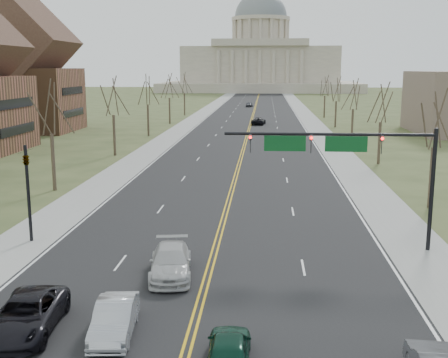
% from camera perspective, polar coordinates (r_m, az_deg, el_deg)
% --- Properties ---
extents(ground, '(600.00, 600.00, 0.00)m').
position_cam_1_polar(ground, '(21.79, -4.04, -17.71)').
color(ground, '#3A4824').
rests_on(ground, ground).
extents(road, '(20.00, 380.00, 0.01)m').
position_cam_1_polar(road, '(129.33, 2.97, 6.52)').
color(road, black).
rests_on(road, ground).
extents(cross_road, '(120.00, 14.00, 0.01)m').
position_cam_1_polar(cross_road, '(27.15, -2.20, -11.60)').
color(cross_road, black).
rests_on(cross_road, ground).
extents(sidewalk_left, '(4.00, 380.00, 0.03)m').
position_cam_1_polar(sidewalk_left, '(130.15, -2.36, 6.56)').
color(sidewalk_left, gray).
rests_on(sidewalk_left, ground).
extents(sidewalk_right, '(4.00, 380.00, 0.03)m').
position_cam_1_polar(sidewalk_right, '(129.62, 8.31, 6.44)').
color(sidewalk_right, gray).
rests_on(sidewalk_right, ground).
extents(center_line, '(0.42, 380.00, 0.01)m').
position_cam_1_polar(center_line, '(129.33, 2.97, 6.53)').
color(center_line, gold).
rests_on(center_line, road).
extents(edge_line_left, '(0.15, 380.00, 0.01)m').
position_cam_1_polar(edge_line_left, '(129.91, -1.39, 6.56)').
color(edge_line_left, silver).
rests_on(edge_line_left, road).
extents(edge_line_right, '(0.15, 380.00, 0.01)m').
position_cam_1_polar(edge_line_right, '(129.48, 7.33, 6.46)').
color(edge_line_right, silver).
rests_on(edge_line_right, road).
extents(capitol, '(90.00, 60.00, 50.00)m').
position_cam_1_polar(capitol, '(268.82, 3.70, 11.97)').
color(capitol, beige).
rests_on(capitol, ground).
extents(signal_mast, '(12.12, 0.44, 7.20)m').
position_cam_1_polar(signal_mast, '(33.03, 12.17, 2.66)').
color(signal_mast, black).
rests_on(signal_mast, ground).
extents(signal_left, '(0.32, 0.36, 6.00)m').
position_cam_1_polar(signal_left, '(36.06, -19.33, -0.33)').
color(signal_left, black).
rests_on(signal_left, ground).
extents(tree_r_0, '(3.74, 3.74, 8.50)m').
position_cam_1_polar(tree_r_0, '(44.87, 20.67, 5.40)').
color(tree_r_0, '#3B3023').
rests_on(tree_r_0, ground).
extents(tree_l_0, '(3.96, 3.96, 9.00)m').
position_cam_1_polar(tree_l_0, '(50.46, -17.24, 6.63)').
color(tree_l_0, '#3B3023').
rests_on(tree_l_0, ground).
extents(tree_r_1, '(3.74, 3.74, 8.50)m').
position_cam_1_polar(tree_r_1, '(64.25, 15.69, 7.24)').
color(tree_r_1, '#3B3023').
rests_on(tree_r_1, ground).
extents(tree_l_1, '(3.96, 3.96, 9.00)m').
position_cam_1_polar(tree_l_1, '(69.44, -11.22, 8.03)').
color(tree_l_1, '#3B3023').
rests_on(tree_l_1, ground).
extents(tree_r_2, '(3.74, 3.74, 8.50)m').
position_cam_1_polar(tree_r_2, '(83.92, 13.02, 8.20)').
color(tree_r_2, '#3B3023').
rests_on(tree_r_2, ground).
extents(tree_l_2, '(3.96, 3.96, 9.00)m').
position_cam_1_polar(tree_l_2, '(88.86, -7.79, 8.79)').
color(tree_l_2, '#3B3023').
rests_on(tree_l_2, ground).
extents(tree_r_3, '(3.74, 3.74, 8.50)m').
position_cam_1_polar(tree_r_3, '(103.72, 11.36, 8.79)').
color(tree_r_3, '#3B3023').
rests_on(tree_r_3, ground).
extents(tree_l_3, '(3.96, 3.96, 9.00)m').
position_cam_1_polar(tree_l_3, '(108.49, -5.59, 9.26)').
color(tree_l_3, '#3B3023').
rests_on(tree_l_3, ground).
extents(tree_r_4, '(3.74, 3.74, 8.50)m').
position_cam_1_polar(tree_r_4, '(123.58, 10.23, 9.19)').
color(tree_r_4, '#3B3023').
rests_on(tree_r_4, ground).
extents(tree_l_4, '(3.96, 3.96, 9.00)m').
position_cam_1_polar(tree_l_4, '(128.24, -4.06, 9.57)').
color(tree_l_4, '#3B3023').
rests_on(tree_l_4, ground).
extents(bldg_left_far, '(17.10, 14.28, 23.25)m').
position_cam_1_polar(bldg_left_far, '(101.46, -19.83, 10.00)').
color(bldg_left_far, brown).
rests_on(bldg_left_far, ground).
extents(car_nb_inner_lead, '(1.68, 3.97, 1.34)m').
position_cam_1_polar(car_nb_inner_lead, '(20.88, 0.51, -16.93)').
color(car_nb_inner_lead, '#0B3223').
rests_on(car_nb_inner_lead, road).
extents(car_sb_inner_lead, '(1.89, 4.38, 1.40)m').
position_cam_1_polar(car_sb_inner_lead, '(23.44, -11.06, -13.77)').
color(car_sb_inner_lead, '#A8ABB0').
rests_on(car_sb_inner_lead, road).
extents(car_sb_outer_lead, '(2.86, 5.46, 1.47)m').
position_cam_1_polar(car_sb_outer_lead, '(24.60, -19.48, -12.91)').
color(car_sb_outer_lead, black).
rests_on(car_sb_outer_lead, road).
extents(car_sb_inner_second, '(2.72, 5.34, 1.48)m').
position_cam_1_polar(car_sb_inner_second, '(29.23, -5.43, -8.38)').
color(car_sb_inner_second, '#BABABA').
rests_on(car_sb_inner_second, road).
extents(car_far_nb, '(2.85, 5.13, 1.36)m').
position_cam_1_polar(car_far_nb, '(107.01, 3.54, 5.91)').
color(car_far_nb, black).
rests_on(car_far_nb, road).
extents(car_far_sb, '(2.04, 4.21, 1.39)m').
position_cam_1_polar(car_far_sb, '(156.50, 2.58, 7.60)').
color(car_far_sb, '#52545A').
rests_on(car_far_sb, road).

